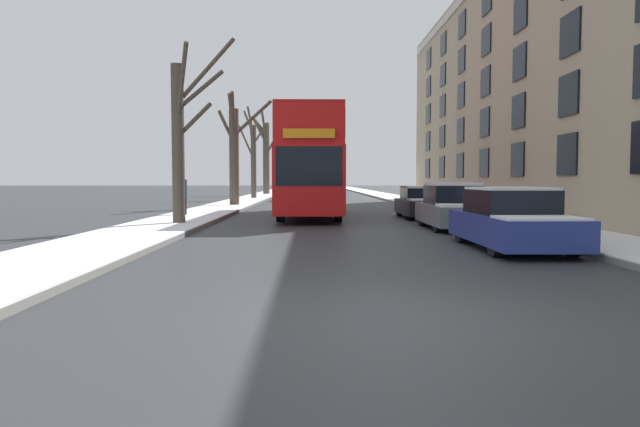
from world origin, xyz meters
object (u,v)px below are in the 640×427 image
(parked_car_0, at_px, (511,221))
(oncoming_van, at_px, (307,184))
(bare_tree_left_1, at_px, (235,151))
(bare_tree_left_2, at_px, (253,156))
(bare_tree_left_3, at_px, (266,155))
(bare_tree_left_0, at_px, (181,135))
(parked_car_1, at_px, (453,208))
(parked_car_2, at_px, (421,203))
(pedestrian_left_sidewalk, at_px, (182,194))
(double_decker_bus, at_px, (309,160))

(parked_car_0, bearing_deg, oncoming_van, 98.68)
(bare_tree_left_1, xyz_separation_m, oncoming_van, (4.08, 12.34, -2.04))
(bare_tree_left_2, xyz_separation_m, bare_tree_left_3, (-0.08, 13.68, 0.73))
(bare_tree_left_0, distance_m, parked_car_1, 9.34)
(bare_tree_left_2, bearing_deg, parked_car_2, -67.29)
(bare_tree_left_1, relative_size, bare_tree_left_2, 0.89)
(bare_tree_left_3, relative_size, parked_car_0, 1.96)
(parked_car_1, bearing_deg, parked_car_0, -90.00)
(bare_tree_left_2, distance_m, pedestrian_left_sidewalk, 22.43)
(bare_tree_left_3, height_order, pedestrian_left_sidewalk, bare_tree_left_3)
(double_decker_bus, xyz_separation_m, parked_car_1, (4.69, -6.59, -1.77))
(bare_tree_left_0, relative_size, oncoming_van, 1.28)
(parked_car_0, distance_m, oncoming_van, 32.96)
(double_decker_bus, bearing_deg, oncoming_van, 90.79)
(bare_tree_left_0, height_order, double_decker_bus, bare_tree_left_0)
(bare_tree_left_3, bearing_deg, oncoming_van, -72.65)
(bare_tree_left_0, height_order, parked_car_0, bare_tree_left_0)
(double_decker_bus, relative_size, oncoming_van, 2.15)
(double_decker_bus, distance_m, pedestrian_left_sidewalk, 5.64)
(parked_car_1, xyz_separation_m, pedestrian_left_sidewalk, (-9.97, 5.24, 0.33))
(bare_tree_left_2, distance_m, parked_car_0, 34.36)
(double_decker_bus, height_order, pedestrian_left_sidewalk, double_decker_bus)
(double_decker_bus, bearing_deg, parked_car_1, -54.56)
(bare_tree_left_1, height_order, pedestrian_left_sidewalk, bare_tree_left_1)
(parked_car_1, xyz_separation_m, oncoming_van, (-4.97, 27.14, 0.57))
(bare_tree_left_1, height_order, parked_car_1, bare_tree_left_1)
(parked_car_1, bearing_deg, bare_tree_left_1, 121.45)
(double_decker_bus, bearing_deg, parked_car_0, -68.70)
(bare_tree_left_0, distance_m, bare_tree_left_2, 26.65)
(bare_tree_left_0, xyz_separation_m, double_decker_bus, (4.29, 5.71, -0.63))
(double_decker_bus, bearing_deg, bare_tree_left_0, -126.91)
(double_decker_bus, relative_size, pedestrian_left_sidewalk, 6.04)
(parked_car_1, bearing_deg, double_decker_bus, 125.44)
(bare_tree_left_1, height_order, bare_tree_left_3, bare_tree_left_3)
(bare_tree_left_3, height_order, double_decker_bus, bare_tree_left_3)
(oncoming_van, bearing_deg, parked_car_2, -77.16)
(bare_tree_left_0, relative_size, bare_tree_left_1, 1.02)
(bare_tree_left_3, bearing_deg, bare_tree_left_0, -89.45)
(bare_tree_left_1, bearing_deg, double_decker_bus, -62.02)
(bare_tree_left_1, relative_size, double_decker_bus, 0.58)
(oncoming_van, xyz_separation_m, pedestrian_left_sidewalk, (-4.99, -21.90, -0.24))
(parked_car_2, bearing_deg, bare_tree_left_3, 104.63)
(parked_car_2, bearing_deg, pedestrian_left_sidewalk, -179.55)
(parked_car_0, relative_size, parked_car_2, 1.13)
(bare_tree_left_2, relative_size, parked_car_0, 1.63)
(bare_tree_left_3, xyz_separation_m, parked_car_1, (9.37, -41.20, -3.55))
(bare_tree_left_3, distance_m, parked_car_0, 47.70)
(bare_tree_left_0, xyz_separation_m, bare_tree_left_3, (-0.39, 40.32, 1.14))
(bare_tree_left_2, height_order, double_decker_bus, bare_tree_left_2)
(oncoming_van, bearing_deg, bare_tree_left_3, 107.35)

